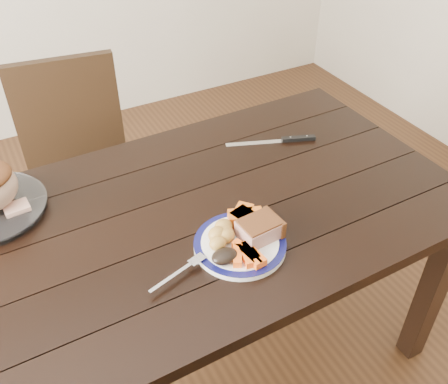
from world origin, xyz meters
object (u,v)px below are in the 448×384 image
dining_table (198,232)px  chair_far (80,163)px  fork (182,271)px  dinner_plate (240,245)px  carving_knife (288,140)px  pork_slice (259,229)px

dining_table → chair_far: 0.77m
dining_table → fork: bearing=-124.3°
dining_table → dinner_plate: 0.22m
dinner_plate → carving_knife: 0.56m
dining_table → pork_slice: size_ratio=15.16×
pork_slice → fork: size_ratio=0.61×
fork → carving_knife: bearing=17.9°
dining_table → carving_knife: 0.49m
pork_slice → chair_far: bearing=106.5°
dinner_plate → fork: bearing=-173.6°
chair_far → dinner_plate: chair_far is taller
carving_knife → dining_table: bearing=-136.9°
fork → carving_knife: (0.59, 0.40, -0.01)m
dining_table → chair_far: size_ratio=1.74×
chair_far → fork: size_ratio=5.30×
carving_knife → fork: bearing=-125.3°
chair_far → dinner_plate: bearing=111.0°
fork → carving_knife: 0.71m
dining_table → fork: size_ratio=9.19×
fork → dinner_plate: bearing=-9.6°
chair_far → dinner_plate: 0.99m
dinner_plate → carving_knife: bearing=42.6°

